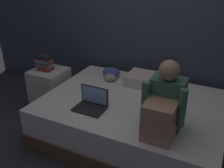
# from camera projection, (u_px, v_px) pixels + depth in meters

# --- Properties ---
(ground_plane) EXTENTS (8.00, 8.00, 0.00)m
(ground_plane) POSITION_uv_depth(u_px,v_px,m) (105.00, 145.00, 2.87)
(ground_plane) COLOR #2D2D33
(wall_back) EXTENTS (5.60, 0.10, 2.70)m
(wall_back) POSITION_uv_depth(u_px,v_px,m) (147.00, 8.00, 3.27)
(wall_back) COLOR #383D4C
(wall_back) RESTS_ON ground_plane
(bed) EXTENTS (2.00, 1.50, 0.49)m
(bed) POSITION_uv_depth(u_px,v_px,m) (132.00, 119.00, 2.93)
(bed) COLOR brown
(bed) RESTS_ON ground_plane
(nightstand) EXTENTS (0.44, 0.46, 0.56)m
(nightstand) POSITION_uv_depth(u_px,v_px,m) (50.00, 89.00, 3.55)
(nightstand) COLOR beige
(nightstand) RESTS_ON ground_plane
(person_sitting) EXTENTS (0.39, 0.44, 0.66)m
(person_sitting) POSITION_uv_depth(u_px,v_px,m) (164.00, 106.00, 2.21)
(person_sitting) COLOR #38664C
(person_sitting) RESTS_ON bed
(laptop) EXTENTS (0.32, 0.23, 0.22)m
(laptop) POSITION_uv_depth(u_px,v_px,m) (92.00, 103.00, 2.65)
(laptop) COLOR black
(laptop) RESTS_ON bed
(pillow) EXTENTS (0.56, 0.36, 0.13)m
(pillow) POSITION_uv_depth(u_px,v_px,m) (149.00, 80.00, 3.15)
(pillow) COLOR beige
(pillow) RESTS_ON bed
(book_stack) EXTENTS (0.24, 0.16, 0.21)m
(book_stack) POSITION_uv_depth(u_px,v_px,m) (45.00, 62.00, 3.39)
(book_stack) COLOR #9E2D28
(book_stack) RESTS_ON nightstand
(clothes_pile) EXTENTS (0.25, 0.29, 0.13)m
(clothes_pile) POSITION_uv_depth(u_px,v_px,m) (111.00, 74.00, 3.36)
(clothes_pile) COLOR gray
(clothes_pile) RESTS_ON bed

